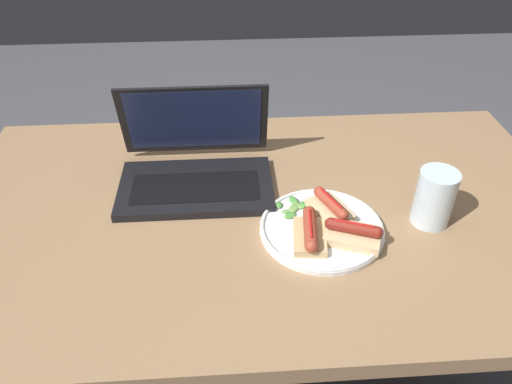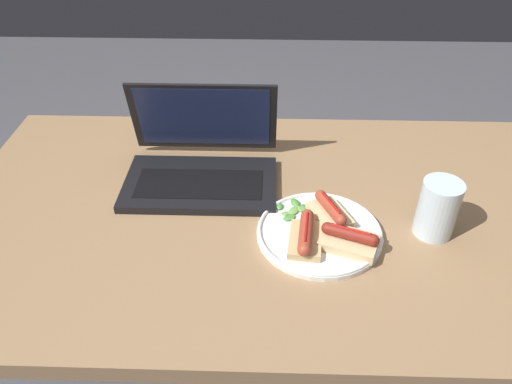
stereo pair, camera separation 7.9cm
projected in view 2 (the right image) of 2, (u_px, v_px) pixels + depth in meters
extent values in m
cube|color=#93704C|center=(265.00, 214.00, 1.08)|extent=(1.35, 0.79, 0.04)
cylinder|color=#93704C|center=(456.00, 245.00, 1.53)|extent=(0.06, 0.06, 0.69)
cylinder|color=#93704C|center=(78.00, 237.00, 1.56)|extent=(0.06, 0.06, 0.69)
cube|color=black|center=(200.00, 184.00, 1.13)|extent=(0.34, 0.20, 0.02)
cube|color=black|center=(199.00, 184.00, 1.11)|extent=(0.28, 0.11, 0.00)
cube|color=black|center=(204.00, 117.00, 1.16)|extent=(0.34, 0.05, 0.19)
cube|color=#192347|center=(204.00, 118.00, 1.16)|extent=(0.31, 0.04, 0.16)
cylinder|color=white|center=(319.00, 234.00, 1.00)|extent=(0.25, 0.25, 0.01)
torus|color=white|center=(320.00, 231.00, 0.99)|extent=(0.25, 0.25, 0.01)
cube|color=tan|center=(305.00, 240.00, 0.96)|extent=(0.07, 0.11, 0.02)
cylinder|color=#9E3D28|center=(306.00, 232.00, 0.95)|extent=(0.04, 0.10, 0.03)
sphere|color=#9E3D28|center=(307.00, 216.00, 0.99)|extent=(0.03, 0.03, 0.03)
sphere|color=#9E3D28|center=(304.00, 250.00, 0.91)|extent=(0.03, 0.03, 0.03)
cylinder|color=red|center=(306.00, 227.00, 0.94)|extent=(0.01, 0.08, 0.01)
cube|color=#D6B784|center=(330.00, 216.00, 1.02)|extent=(0.10, 0.11, 0.02)
cylinder|color=#9E3D28|center=(331.00, 208.00, 1.01)|extent=(0.06, 0.09, 0.02)
sphere|color=#9E3D28|center=(341.00, 220.00, 0.97)|extent=(0.02, 0.02, 0.02)
sphere|color=#9E3D28|center=(321.00, 196.00, 1.04)|extent=(0.02, 0.02, 0.02)
cylinder|color=red|center=(331.00, 203.00, 1.00)|extent=(0.03, 0.07, 0.00)
cube|color=#D6B784|center=(349.00, 242.00, 0.95)|extent=(0.13, 0.11, 0.02)
cylinder|color=maroon|center=(350.00, 234.00, 0.94)|extent=(0.09, 0.05, 0.02)
sphere|color=maroon|center=(373.00, 240.00, 0.93)|extent=(0.02, 0.02, 0.02)
sphere|color=maroon|center=(327.00, 228.00, 0.96)|extent=(0.02, 0.02, 0.02)
cylinder|color=red|center=(351.00, 229.00, 0.93)|extent=(0.07, 0.03, 0.00)
ellipsoid|color=#4C8E3D|center=(295.00, 204.00, 1.06)|extent=(0.03, 0.03, 0.01)
ellipsoid|color=#4C8E3D|center=(306.00, 215.00, 1.03)|extent=(0.02, 0.02, 0.00)
ellipsoid|color=#4C8E3D|center=(303.00, 208.00, 1.05)|extent=(0.02, 0.02, 0.01)
ellipsoid|color=#4C8E3D|center=(280.00, 206.00, 1.05)|extent=(0.02, 0.02, 0.01)
ellipsoid|color=#709E4C|center=(299.00, 208.00, 1.05)|extent=(0.02, 0.03, 0.01)
ellipsoid|color=#709E4C|center=(285.00, 213.00, 1.04)|extent=(0.02, 0.02, 0.00)
ellipsoid|color=#4C8E3D|center=(289.00, 217.00, 1.02)|extent=(0.03, 0.03, 0.01)
ellipsoid|color=#709E4C|center=(294.00, 211.00, 1.04)|extent=(0.03, 0.04, 0.01)
cylinder|color=silver|center=(438.00, 209.00, 0.97)|extent=(0.08, 0.08, 0.12)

